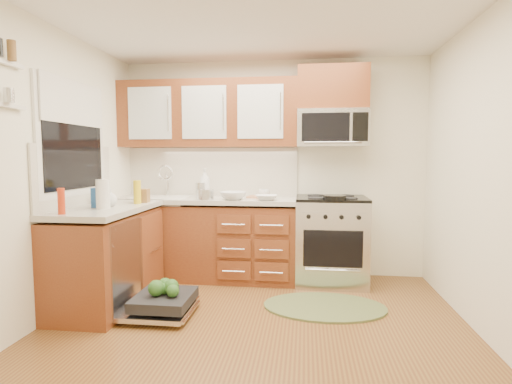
# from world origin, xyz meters

# --- Properties ---
(floor) EXTENTS (3.50, 3.50, 0.00)m
(floor) POSITION_xyz_m (0.00, 0.00, 0.00)
(floor) COLOR brown
(floor) RESTS_ON ground
(ceiling) EXTENTS (3.50, 3.50, 0.00)m
(ceiling) POSITION_xyz_m (0.00, 0.00, 2.50)
(ceiling) COLOR white
(ceiling) RESTS_ON ground
(wall_back) EXTENTS (3.50, 0.04, 2.50)m
(wall_back) POSITION_xyz_m (0.00, 1.75, 1.25)
(wall_back) COLOR white
(wall_back) RESTS_ON ground
(wall_front) EXTENTS (3.50, 0.04, 2.50)m
(wall_front) POSITION_xyz_m (0.00, -1.75, 1.25)
(wall_front) COLOR white
(wall_front) RESTS_ON ground
(wall_left) EXTENTS (0.04, 3.50, 2.50)m
(wall_left) POSITION_xyz_m (-1.75, 0.00, 1.25)
(wall_left) COLOR white
(wall_left) RESTS_ON ground
(wall_right) EXTENTS (0.04, 3.50, 2.50)m
(wall_right) POSITION_xyz_m (1.75, 0.00, 1.25)
(wall_right) COLOR white
(wall_right) RESTS_ON ground
(base_cabinet_back) EXTENTS (2.05, 0.60, 0.85)m
(base_cabinet_back) POSITION_xyz_m (-0.73, 1.45, 0.42)
(base_cabinet_back) COLOR maroon
(base_cabinet_back) RESTS_ON ground
(base_cabinet_left) EXTENTS (0.60, 1.25, 0.85)m
(base_cabinet_left) POSITION_xyz_m (-1.45, 0.52, 0.42)
(base_cabinet_left) COLOR maroon
(base_cabinet_left) RESTS_ON ground
(countertop_back) EXTENTS (2.07, 0.64, 0.05)m
(countertop_back) POSITION_xyz_m (-0.72, 1.44, 0.90)
(countertop_back) COLOR beige
(countertop_back) RESTS_ON base_cabinet_back
(countertop_left) EXTENTS (0.64, 1.27, 0.05)m
(countertop_left) POSITION_xyz_m (-1.44, 0.53, 0.90)
(countertop_left) COLOR beige
(countertop_left) RESTS_ON base_cabinet_left
(backsplash_back) EXTENTS (2.05, 0.02, 0.57)m
(backsplash_back) POSITION_xyz_m (-0.73, 1.74, 1.21)
(backsplash_back) COLOR beige
(backsplash_back) RESTS_ON ground
(backsplash_left) EXTENTS (0.02, 1.25, 0.57)m
(backsplash_left) POSITION_xyz_m (-1.74, 0.52, 1.21)
(backsplash_left) COLOR beige
(backsplash_left) RESTS_ON ground
(upper_cabinets) EXTENTS (2.05, 0.35, 0.75)m
(upper_cabinets) POSITION_xyz_m (-0.73, 1.57, 1.88)
(upper_cabinets) COLOR maroon
(upper_cabinets) RESTS_ON ground
(cabinet_over_mw) EXTENTS (0.76, 0.35, 0.47)m
(cabinet_over_mw) POSITION_xyz_m (0.68, 1.57, 2.13)
(cabinet_over_mw) COLOR maroon
(cabinet_over_mw) RESTS_ON ground
(range) EXTENTS (0.76, 0.64, 0.95)m
(range) POSITION_xyz_m (0.68, 1.43, 0.47)
(range) COLOR silver
(range) RESTS_ON ground
(microwave) EXTENTS (0.76, 0.38, 0.40)m
(microwave) POSITION_xyz_m (0.68, 1.55, 1.70)
(microwave) COLOR silver
(microwave) RESTS_ON ground
(sink) EXTENTS (0.62, 0.50, 0.26)m
(sink) POSITION_xyz_m (-1.25, 1.42, 0.80)
(sink) COLOR white
(sink) RESTS_ON ground
(dishwasher) EXTENTS (0.70, 0.60, 0.20)m
(dishwasher) POSITION_xyz_m (-0.86, 0.30, 0.10)
(dishwasher) COLOR silver
(dishwasher) RESTS_ON ground
(window) EXTENTS (0.03, 1.05, 1.05)m
(window) POSITION_xyz_m (-1.74, 0.50, 1.55)
(window) COLOR white
(window) RESTS_ON ground
(window_blind) EXTENTS (0.02, 0.96, 0.40)m
(window_blind) POSITION_xyz_m (-1.71, 0.50, 1.88)
(window_blind) COLOR white
(window_blind) RESTS_ON ground
(shelf_upper) EXTENTS (0.04, 0.40, 0.03)m
(shelf_upper) POSITION_xyz_m (-1.72, -0.35, 2.05)
(shelf_upper) COLOR white
(shelf_upper) RESTS_ON ground
(shelf_lower) EXTENTS (0.04, 0.40, 0.03)m
(shelf_lower) POSITION_xyz_m (-1.72, -0.35, 1.75)
(shelf_lower) COLOR white
(shelf_lower) RESTS_ON ground
(rug) EXTENTS (1.18, 0.82, 0.02)m
(rug) POSITION_xyz_m (0.58, 0.65, 0.01)
(rug) COLOR olive
(rug) RESTS_ON ground
(skillet) EXTENTS (0.29, 0.29, 0.04)m
(skillet) POSITION_xyz_m (0.70, 1.18, 0.97)
(skillet) COLOR black
(skillet) RESTS_ON range
(stock_pot) EXTENTS (0.24, 0.24, 0.11)m
(stock_pot) POSITION_xyz_m (-0.68, 1.22, 0.98)
(stock_pot) COLOR silver
(stock_pot) RESTS_ON countertop_back
(cutting_board) EXTENTS (0.32, 0.24, 0.02)m
(cutting_board) POSITION_xyz_m (-0.10, 1.49, 0.94)
(cutting_board) COLOR tan
(cutting_board) RESTS_ON countertop_back
(canister) EXTENTS (0.14, 0.14, 0.17)m
(canister) POSITION_xyz_m (-0.78, 1.40, 1.01)
(canister) COLOR silver
(canister) RESTS_ON countertop_back
(paper_towel_roll) EXTENTS (0.15, 0.15, 0.26)m
(paper_towel_roll) POSITION_xyz_m (-1.39, 0.37, 1.06)
(paper_towel_roll) COLOR white
(paper_towel_roll) RESTS_ON countertop_left
(mustard_bottle) EXTENTS (0.08, 0.08, 0.23)m
(mustard_bottle) POSITION_xyz_m (-1.25, 0.78, 1.04)
(mustard_bottle) COLOR gold
(mustard_bottle) RESTS_ON countertop_left
(red_bottle) EXTENTS (0.06, 0.06, 0.21)m
(red_bottle) POSITION_xyz_m (-1.55, 0.00, 1.03)
(red_bottle) COLOR red
(red_bottle) RESTS_ON countertop_left
(wooden_box) EXTENTS (0.14, 0.10, 0.14)m
(wooden_box) POSITION_xyz_m (-1.25, 0.89, 0.99)
(wooden_box) COLOR brown
(wooden_box) RESTS_ON countertop_left
(blue_carton) EXTENTS (0.12, 0.08, 0.18)m
(blue_carton) POSITION_xyz_m (-1.47, 0.44, 1.01)
(blue_carton) COLOR #2459A9
(blue_carton) RESTS_ON countertop_left
(bowl_a) EXTENTS (0.25, 0.25, 0.06)m
(bowl_a) POSITION_xyz_m (-0.02, 1.25, 0.95)
(bowl_a) COLOR #999999
(bowl_a) RESTS_ON countertop_back
(bowl_b) EXTENTS (0.33, 0.33, 0.09)m
(bowl_b) POSITION_xyz_m (-0.38, 1.25, 0.97)
(bowl_b) COLOR #999999
(bowl_b) RESTS_ON countertop_back
(cup) EXTENTS (0.13, 0.13, 0.10)m
(cup) POSITION_xyz_m (-0.06, 1.49, 0.98)
(cup) COLOR #999999
(cup) RESTS_ON countertop_back
(soap_bottle_a) EXTENTS (0.13, 0.13, 0.33)m
(soap_bottle_a) POSITION_xyz_m (-0.75, 1.48, 1.09)
(soap_bottle_a) COLOR #999999
(soap_bottle_a) RESTS_ON countertop_back
(soap_bottle_b) EXTENTS (0.11, 0.11, 0.18)m
(soap_bottle_b) POSITION_xyz_m (-1.60, 0.75, 1.02)
(soap_bottle_b) COLOR #999999
(soap_bottle_b) RESTS_ON countertop_left
(soap_bottle_c) EXTENTS (0.18, 0.18, 0.18)m
(soap_bottle_c) POSITION_xyz_m (-1.42, 0.54, 1.01)
(soap_bottle_c) COLOR #999999
(soap_bottle_c) RESTS_ON countertop_left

